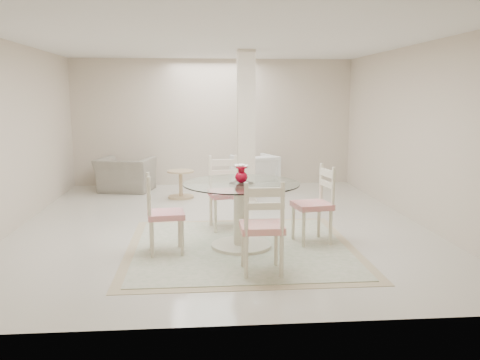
{
  "coord_description": "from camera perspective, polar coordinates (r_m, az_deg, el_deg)",
  "views": [
    {
      "loc": [
        -0.35,
        -7.53,
        1.93
      ],
      "look_at": [
        0.19,
        -1.09,
        0.85
      ],
      "focal_mm": 38.0,
      "sensor_mm": 36.0,
      "label": 1
    }
  ],
  "objects": [
    {
      "name": "recliner_taupe",
      "position": [
        10.56,
        -12.71,
        0.6
      ],
      "size": [
        1.23,
        1.13,
        0.68
      ],
      "primitive_type": "imported",
      "rotation": [
        0.0,
        0.0,
        2.92
      ],
      "color": "gray",
      "rests_on": "ground"
    },
    {
      "name": "dining_chair_east",
      "position": [
        6.71,
        8.68,
        -2.07
      ],
      "size": [
        0.53,
        0.53,
        1.13
      ],
      "rotation": [
        0.0,
        0.0,
        -1.39
      ],
      "color": "beige",
      "rests_on": "ground"
    },
    {
      "name": "room_shell",
      "position": [
        7.54,
        -2.19,
        8.91
      ],
      "size": [
        6.02,
        7.02,
        2.71
      ],
      "color": "beige",
      "rests_on": "ground"
    },
    {
      "name": "side_table",
      "position": [
        9.7,
        -6.66,
        -0.6
      ],
      "size": [
        0.5,
        0.5,
        0.53
      ],
      "color": "tan",
      "rests_on": "ground"
    },
    {
      "name": "red_vase",
      "position": [
        6.34,
        0.15,
        0.68
      ],
      "size": [
        0.18,
        0.16,
        0.24
      ],
      "color": "#AD051D",
      "rests_on": "dining_table"
    },
    {
      "name": "ground",
      "position": [
        7.78,
        -2.11,
        -4.88
      ],
      "size": [
        7.0,
        7.0,
        0.0
      ],
      "primitive_type": "plane",
      "color": "beige",
      "rests_on": "ground"
    },
    {
      "name": "dining_chair_west",
      "position": [
        6.26,
        -9.0,
        -3.13
      ],
      "size": [
        0.49,
        0.49,
        1.09
      ],
      "rotation": [
        0.0,
        0.0,
        1.69
      ],
      "color": "beige",
      "rests_on": "ground"
    },
    {
      "name": "dining_chair_south",
      "position": [
        5.43,
        2.56,
        -4.61
      ],
      "size": [
        0.46,
        0.46,
        1.15
      ],
      "rotation": [
        0.0,
        0.0,
        3.14
      ],
      "color": "beige",
      "rests_on": "ground"
    },
    {
      "name": "dining_chair_north",
      "position": [
        7.38,
        -1.7,
        -0.79
      ],
      "size": [
        0.53,
        0.53,
        1.17
      ],
      "rotation": [
        0.0,
        0.0,
        0.14
      ],
      "color": "#F4E8C9",
      "rests_on": "ground"
    },
    {
      "name": "armchair_white",
      "position": [
        10.45,
        1.65,
        0.88
      ],
      "size": [
        1.03,
        1.04,
        0.74
      ],
      "primitive_type": "imported",
      "rotation": [
        0.0,
        0.0,
        3.52
      ],
      "color": "white",
      "rests_on": "ground"
    },
    {
      "name": "dining_table",
      "position": [
        6.44,
        0.15,
        -3.97
      ],
      "size": [
        1.47,
        1.47,
        0.85
      ],
      "rotation": [
        0.0,
        0.0,
        0.15
      ],
      "color": "beige",
      "rests_on": "ground"
    },
    {
      "name": "area_rug",
      "position": [
        6.55,
        0.15,
        -7.57
      ],
      "size": [
        2.91,
        2.91,
        0.02
      ],
      "color": "tan",
      "rests_on": "ground"
    },
    {
      "name": "column",
      "position": [
        8.89,
        0.67,
        5.74
      ],
      "size": [
        0.3,
        0.3,
        2.7
      ],
      "primitive_type": "cube",
      "color": "beige",
      "rests_on": "ground"
    }
  ]
}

